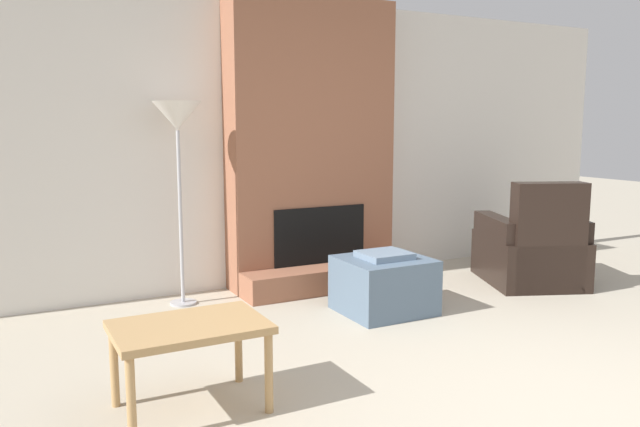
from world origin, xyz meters
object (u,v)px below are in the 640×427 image
object	(u,v)px
armchair	(532,252)
floor_lamp_left	(177,124)
ottoman	(384,284)
side_table	(190,334)

from	to	relation	value
armchair	floor_lamp_left	world-z (taller)	floor_lamp_left
ottoman	armchair	bearing A→B (deg)	2.80
armchair	side_table	world-z (taller)	armchair
armchair	floor_lamp_left	distance (m)	3.39
floor_lamp_left	armchair	bearing A→B (deg)	-16.03
armchair	ottoman	bearing A→B (deg)	25.37
side_table	floor_lamp_left	size ratio (longest dim) A/B	0.47
side_table	ottoman	bearing A→B (deg)	27.51
side_table	floor_lamp_left	xyz separation A→B (m)	(0.49, 1.92, 1.07)
side_table	armchair	bearing A→B (deg)	16.39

